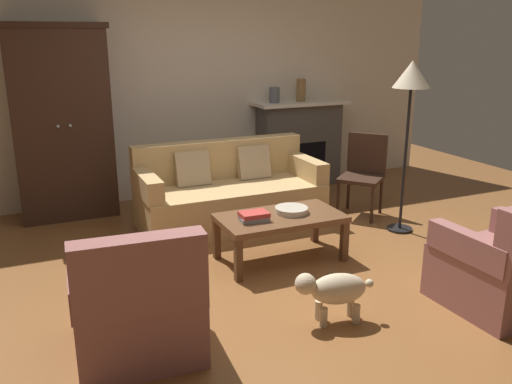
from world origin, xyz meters
The scene contains 15 objects.
ground_plane centered at (0.00, 0.00, 0.00)m, with size 9.60×9.60×0.00m, color brown.
back_wall centered at (0.00, 2.55, 1.40)m, with size 7.20×0.10×2.80m, color silver.
fireplace centered at (1.55, 2.30, 0.57)m, with size 1.26×0.48×1.12m.
armoire centered at (-1.40, 2.22, 1.04)m, with size 1.06×0.57×2.08m.
couch centered at (0.13, 1.22, 0.32)m, with size 1.92×0.86×0.86m.
coffee_table centered at (0.20, 0.14, 0.37)m, with size 1.10×0.60×0.42m.
fruit_bowl centered at (0.32, 0.16, 0.45)m, with size 0.30×0.30×0.05m, color beige.
book_stack centered at (-0.07, 0.10, 0.46)m, with size 0.26×0.20×0.08m.
mantel_vase_slate centered at (1.17, 2.28, 1.22)m, with size 0.14×0.14×0.19m, color #565B66.
mantel_vase_bronze centered at (1.55, 2.28, 1.26)m, with size 0.12×0.12×0.29m, color olive.
armchair_near_left centered at (-1.28, -0.82, 0.32)m, with size 0.83×0.82×0.88m.
armchair_near_right centered at (1.31, -1.32, 0.32)m, with size 0.80×0.79×0.88m.
side_chair_wooden centered at (1.62, 0.92, 0.51)m, with size 0.62×0.62×0.90m.
floor_lamp centered at (1.67, 0.31, 1.49)m, with size 0.36×0.36×1.72m.
dog centered at (0.05, -0.99, 0.25)m, with size 0.56×0.28×0.39m.
Camera 1 is at (-1.82, -3.87, 1.96)m, focal length 37.57 mm.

